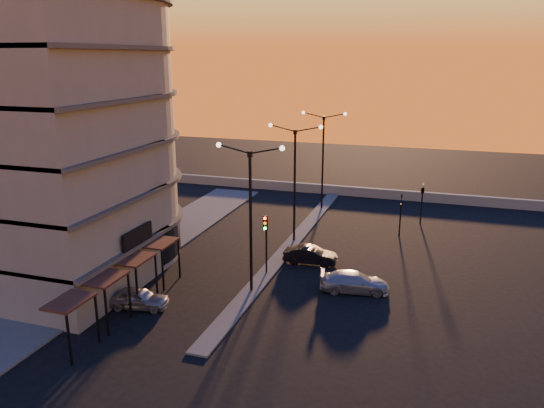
{
  "coord_description": "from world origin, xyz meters",
  "views": [
    {
      "loc": [
        10.88,
        -29.15,
        14.51
      ],
      "look_at": [
        -0.43,
        5.56,
        4.3
      ],
      "focal_mm": 35.0,
      "sensor_mm": 36.0,
      "label": 1
    }
  ],
  "objects": [
    {
      "name": "signal_east_a",
      "position": [
        8.0,
        14.0,
        1.93
      ],
      "size": [
        0.13,
        0.16,
        3.6
      ],
      "color": "black",
      "rests_on": "ground"
    },
    {
      "name": "car_hatchback",
      "position": [
        -5.65,
        -4.22,
        0.63
      ],
      "size": [
        3.89,
        2.15,
        1.25
      ],
      "primitive_type": "imported",
      "rotation": [
        0.0,
        0.0,
        1.76
      ],
      "color": "gray",
      "rests_on": "ground"
    },
    {
      "name": "sidewalk_west",
      "position": [
        -10.5,
        4.0,
        0.06
      ],
      "size": [
        5.0,
        40.0,
        0.12
      ],
      "primitive_type": "cube",
      "color": "#464643",
      "rests_on": "ground"
    },
    {
      "name": "streetlamp_mid",
      "position": [
        0.0,
        10.0,
        5.59
      ],
      "size": [
        4.32,
        0.32,
        9.51
      ],
      "color": "black",
      "rests_on": "ground"
    },
    {
      "name": "ground",
      "position": [
        0.0,
        0.0,
        0.0
      ],
      "size": [
        120.0,
        120.0,
        0.0
      ],
      "primitive_type": "plane",
      "color": "black",
      "rests_on": "ground"
    },
    {
      "name": "car_sedan",
      "position": [
        2.39,
        5.83,
        0.63
      ],
      "size": [
        3.89,
        1.57,
        1.26
      ],
      "primitive_type": "imported",
      "rotation": [
        0.0,
        0.0,
        1.63
      ],
      "color": "black",
      "rests_on": "ground"
    },
    {
      "name": "traffic_light_main",
      "position": [
        0.0,
        2.87,
        2.89
      ],
      "size": [
        0.28,
        0.44,
        4.25
      ],
      "color": "black",
      "rests_on": "ground"
    },
    {
      "name": "streetlamp_near",
      "position": [
        0.0,
        0.0,
        5.59
      ],
      "size": [
        4.32,
        0.32,
        9.51
      ],
      "color": "black",
      "rests_on": "ground"
    },
    {
      "name": "building",
      "position": [
        -14.0,
        0.03,
        11.91
      ],
      "size": [
        14.35,
        17.08,
        25.0
      ],
      "color": "slate",
      "rests_on": "ground"
    },
    {
      "name": "streetlamp_far",
      "position": [
        0.0,
        20.0,
        5.59
      ],
      "size": [
        4.32,
        0.32,
        9.51
      ],
      "color": "black",
      "rests_on": "ground"
    },
    {
      "name": "parapet",
      "position": [
        2.0,
        26.0,
        0.5
      ],
      "size": [
        44.0,
        0.5,
        1.0
      ],
      "primitive_type": "cube",
      "color": "slate",
      "rests_on": "ground"
    },
    {
      "name": "car_wagon",
      "position": [
        6.24,
        2.09,
        0.64
      ],
      "size": [
        4.65,
        2.56,
        1.28
      ],
      "primitive_type": "imported",
      "rotation": [
        0.0,
        0.0,
        1.75
      ],
      "color": "#979A9E",
      "rests_on": "ground"
    },
    {
      "name": "median",
      "position": [
        0.0,
        10.0,
        0.06
      ],
      "size": [
        1.2,
        36.0,
        0.12
      ],
      "primitive_type": "cube",
      "color": "#464643",
      "rests_on": "ground"
    },
    {
      "name": "signal_east_b",
      "position": [
        9.5,
        18.0,
        3.1
      ],
      "size": [
        0.42,
        1.99,
        3.6
      ],
      "color": "black",
      "rests_on": "ground"
    }
  ]
}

